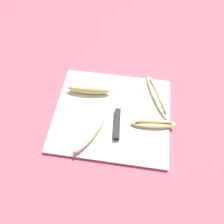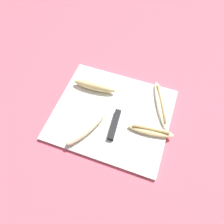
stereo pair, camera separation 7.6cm
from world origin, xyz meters
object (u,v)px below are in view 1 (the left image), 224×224
banana_pale_long (90,132)px  banana_golden_short (89,89)px  banana_spotted_left (153,124)px  banana_bright_far (157,96)px  knife (117,119)px

banana_pale_long → banana_golden_short: bearing=102.9°
banana_spotted_left → banana_golden_short: bearing=156.7°
banana_pale_long → banana_spotted_left: size_ratio=1.09×
banana_bright_far → banana_golden_short: (-0.25, -0.01, 0.01)m
banana_bright_far → knife: bearing=-138.9°
banana_bright_far → banana_golden_short: 0.25m
banana_bright_far → banana_spotted_left: banana_spotted_left is taller
knife → banana_golden_short: size_ratio=1.40×
banana_bright_far → banana_golden_short: bearing=-177.7°
banana_golden_short → banana_bright_far: bearing=2.3°
banana_spotted_left → knife: bearing=-179.8°
knife → banana_golden_short: (-0.12, 0.10, 0.01)m
banana_golden_short → knife: bearing=-41.2°
banana_pale_long → banana_spotted_left: (0.20, 0.07, -0.01)m
knife → banana_golden_short: bearing=133.9°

